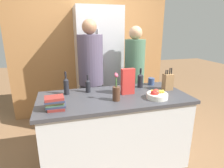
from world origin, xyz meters
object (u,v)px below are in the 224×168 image
at_px(refrigerator, 98,66).
at_px(fruit_bowl, 157,95).
at_px(bottle_oil, 66,86).
at_px(bottle_wine, 88,85).
at_px(cereal_box, 128,81).
at_px(person_at_sink, 91,74).
at_px(flower_vase, 116,91).
at_px(coffee_mug, 151,81).
at_px(bottle_vinegar, 140,80).
at_px(knife_block, 168,82).
at_px(book_stack, 55,103).
at_px(person_in_blue, 134,74).

distance_m(refrigerator, fruit_bowl, 1.50).
distance_m(bottle_oil, bottle_wine, 0.26).
bearing_deg(cereal_box, person_at_sink, 117.53).
relative_size(refrigerator, flower_vase, 6.31).
distance_m(fruit_bowl, bottle_wine, 0.84).
bearing_deg(coffee_mug, bottle_oil, -175.31).
bearing_deg(bottle_oil, cereal_box, -14.20).
distance_m(cereal_box, person_at_sink, 0.74).
bearing_deg(person_at_sink, bottle_oil, -105.31).
bearing_deg(bottle_vinegar, knife_block, -32.26).
bearing_deg(book_stack, fruit_bowl, 0.72).
distance_m(fruit_bowl, person_in_blue, 0.88).
distance_m(cereal_box, person_in_blue, 0.74).
relative_size(bottle_vinegar, person_in_blue, 0.16).
xyz_separation_m(refrigerator, cereal_box, (0.11, -1.22, 0.04)).
bearing_deg(coffee_mug, fruit_bowl, -110.34).
distance_m(knife_block, flower_vase, 0.78).
xyz_separation_m(cereal_box, person_at_sink, (-0.34, 0.66, -0.04)).
bearing_deg(fruit_bowl, coffee_mug, 69.66).
bearing_deg(bottle_oil, fruit_bowl, -22.78).
bearing_deg(bottle_oil, person_at_sink, 51.55).
bearing_deg(fruit_bowl, book_stack, -179.28).
bearing_deg(flower_vase, bottle_oil, 145.98).
height_order(knife_block, bottle_wine, knife_block).
distance_m(bottle_oil, bottle_vinegar, 0.98).
bearing_deg(fruit_bowl, refrigerator, 104.80).
height_order(coffee_mug, person_at_sink, person_at_sink).
xyz_separation_m(cereal_box, book_stack, (-0.85, -0.25, -0.09)).
xyz_separation_m(knife_block, cereal_box, (-0.56, -0.02, 0.05)).
height_order(refrigerator, cereal_box, refrigerator).
relative_size(cereal_box, bottle_wine, 1.40).
xyz_separation_m(refrigerator, person_at_sink, (-0.23, -0.56, 0.00)).
bearing_deg(coffee_mug, refrigerator, 121.41).
relative_size(bottle_wine, person_in_blue, 0.13).
bearing_deg(bottle_vinegar, coffee_mug, 19.83).
xyz_separation_m(book_stack, bottle_oil, (0.13, 0.43, 0.04)).
relative_size(coffee_mug, person_at_sink, 0.07).
relative_size(bottle_oil, bottle_wine, 1.26).
distance_m(knife_block, bottle_vinegar, 0.36).
xyz_separation_m(bottle_oil, bottle_vinegar, (0.98, 0.02, -0.01)).
relative_size(refrigerator, coffee_mug, 16.03).
relative_size(fruit_bowl, bottle_oil, 0.86).
xyz_separation_m(knife_block, person_in_blue, (-0.21, 0.63, -0.03)).
relative_size(cereal_box, book_stack, 1.56).
xyz_separation_m(flower_vase, person_in_blue, (0.54, 0.82, -0.03)).
distance_m(flower_vase, bottle_vinegar, 0.59).
bearing_deg(bottle_vinegar, bottle_oil, -178.62).
distance_m(fruit_bowl, flower_vase, 0.47).
xyz_separation_m(bottle_oil, person_in_blue, (1.07, 0.47, -0.04)).
xyz_separation_m(cereal_box, bottle_vinegar, (0.26, 0.21, -0.05)).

